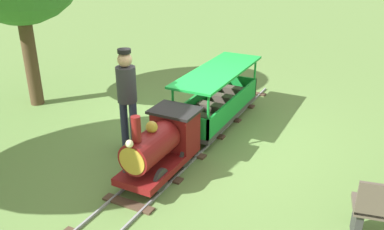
# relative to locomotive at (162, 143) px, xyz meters

# --- Properties ---
(ground_plane) EXTENTS (60.00, 60.00, 0.00)m
(ground_plane) POSITION_rel_locomotive_xyz_m (0.00, -1.24, -0.49)
(ground_plane) COLOR #608442
(track) EXTENTS (0.72, 6.05, 0.04)m
(track) POSITION_rel_locomotive_xyz_m (0.00, -1.04, -0.47)
(track) COLOR gray
(track) RESTS_ON ground_plane
(locomotive) EXTENTS (0.68, 1.44, 1.08)m
(locomotive) POSITION_rel_locomotive_xyz_m (0.00, 0.00, 0.00)
(locomotive) COLOR maroon
(locomotive) RESTS_ON ground_plane
(passenger_car) EXTENTS (0.78, 2.35, 0.97)m
(passenger_car) POSITION_rel_locomotive_xyz_m (0.00, -1.94, -0.06)
(passenger_car) COLOR #3F3F3F
(passenger_car) RESTS_ON ground_plane
(conductor_person) EXTENTS (0.30, 0.30, 1.62)m
(conductor_person) POSITION_rel_locomotive_xyz_m (0.86, -0.43, 0.47)
(conductor_person) COLOR #282D47
(conductor_person) RESTS_ON ground_plane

